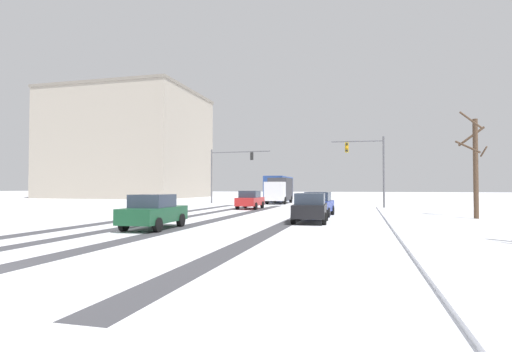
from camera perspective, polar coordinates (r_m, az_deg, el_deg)
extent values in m
cube|color=#424247|center=(23.39, 5.14, -6.38)|extent=(0.91, 36.10, 0.01)
cube|color=#424247|center=(24.54, -5.32, -6.15)|extent=(0.98, 36.10, 0.01)
cube|color=#424247|center=(26.74, -15.76, -5.72)|extent=(1.02, 36.10, 0.01)
cube|color=#424247|center=(25.58, -11.01, -5.94)|extent=(0.89, 36.10, 0.01)
cube|color=white|center=(21.68, 23.76, -6.49)|extent=(4.00, 36.10, 0.12)
cylinder|color=#56565B|center=(48.67, -6.34, -0.03)|extent=(0.18, 0.18, 6.50)
cylinder|color=#56565B|center=(47.38, -2.29, 3.45)|extent=(7.36, 0.64, 0.12)
cube|color=black|center=(46.83, -0.61, 2.83)|extent=(0.34, 0.26, 0.90)
sphere|color=black|center=(47.00, -0.54, 3.18)|extent=(0.20, 0.20, 0.20)
sphere|color=orange|center=(46.98, -0.54, 2.82)|extent=(0.20, 0.20, 0.20)
sphere|color=black|center=(46.96, -0.54, 2.45)|extent=(0.20, 0.20, 0.20)
cylinder|color=#56565B|center=(37.45, 17.76, 0.48)|extent=(0.18, 0.18, 6.50)
cylinder|color=#56565B|center=(37.49, 14.21, 4.82)|extent=(4.59, 0.36, 0.12)
cube|color=#B79319|center=(37.41, 12.81, 3.98)|extent=(0.33, 0.26, 0.90)
sphere|color=black|center=(37.28, 12.81, 4.46)|extent=(0.20, 0.20, 0.20)
sphere|color=orange|center=(37.25, 12.81, 4.00)|extent=(0.20, 0.20, 0.20)
sphere|color=black|center=(37.22, 12.82, 3.54)|extent=(0.20, 0.20, 0.20)
cube|color=red|center=(35.72, -0.84, -3.64)|extent=(1.76, 4.12, 0.70)
cube|color=#2D3847|center=(35.56, -0.90, -2.60)|extent=(1.59, 1.92, 0.60)
cylinder|color=black|center=(37.17, -1.54, -4.10)|extent=(0.23, 0.64, 0.64)
cylinder|color=black|center=(36.77, 0.89, -4.13)|extent=(0.23, 0.64, 0.64)
cylinder|color=black|center=(34.73, -2.67, -4.28)|extent=(0.23, 0.64, 0.64)
cylinder|color=black|center=(34.30, -0.08, -4.31)|extent=(0.23, 0.64, 0.64)
cube|color=#233899|center=(27.52, 8.87, -4.25)|extent=(1.87, 4.17, 0.70)
cube|color=#2D3847|center=(27.35, 8.82, -2.90)|extent=(1.64, 1.96, 0.60)
cylinder|color=black|center=(28.92, 7.65, -4.81)|extent=(0.25, 0.65, 0.64)
cylinder|color=black|center=(28.69, 10.84, -4.83)|extent=(0.25, 0.65, 0.64)
cylinder|color=black|center=(26.42, 6.73, -5.13)|extent=(0.25, 0.65, 0.64)
cylinder|color=black|center=(26.17, 10.22, -5.15)|extent=(0.25, 0.65, 0.64)
cube|color=black|center=(22.48, 7.76, -4.86)|extent=(1.89, 4.17, 0.70)
cube|color=#2D3847|center=(22.30, 7.72, -3.22)|extent=(1.65, 1.97, 0.60)
cylinder|color=black|center=(23.84, 6.05, -5.52)|extent=(0.25, 0.65, 0.64)
cylinder|color=black|center=(23.72, 9.95, -5.53)|extent=(0.25, 0.65, 0.64)
cylinder|color=black|center=(21.32, 5.32, -6.00)|extent=(0.25, 0.65, 0.64)
cylinder|color=black|center=(21.19, 9.69, -6.01)|extent=(0.25, 0.65, 0.64)
cube|color=#194C2D|center=(19.46, -14.33, -5.35)|extent=(1.86, 4.16, 0.70)
cube|color=#2D3847|center=(19.30, -14.52, -3.45)|extent=(1.63, 1.96, 0.60)
cylinder|color=black|center=(20.98, -14.74, -6.02)|extent=(0.25, 0.65, 0.64)
cylinder|color=black|center=(20.30, -10.66, -6.20)|extent=(0.25, 0.65, 0.64)
cylinder|color=black|center=(18.77, -18.32, -6.53)|extent=(0.25, 0.65, 0.64)
cylinder|color=black|center=(18.00, -13.87, -6.78)|extent=(0.25, 0.65, 0.64)
cube|color=#284793|center=(56.13, 3.35, -1.59)|extent=(2.97, 11.10, 2.90)
cube|color=#283342|center=(56.14, 3.35, -1.23)|extent=(2.97, 10.22, 0.90)
cylinder|color=black|center=(52.17, 3.98, -3.18)|extent=(0.34, 0.97, 0.96)
cylinder|color=black|center=(52.57, 1.41, -3.17)|extent=(0.34, 0.97, 0.96)
cylinder|color=black|center=(59.25, 4.98, -2.98)|extent=(0.34, 0.97, 0.96)
cylinder|color=black|center=(59.60, 2.72, -2.98)|extent=(0.34, 0.97, 0.96)
cube|color=silver|center=(44.69, 2.73, -2.19)|extent=(2.15, 2.25, 2.10)
cube|color=#333338|center=(48.33, 3.54, -1.84)|extent=(2.32, 5.25, 2.60)
cylinder|color=black|center=(44.97, 4.10, -3.52)|extent=(0.30, 0.85, 0.84)
cylinder|color=black|center=(45.35, 1.57, -3.51)|extent=(0.30, 0.85, 0.84)
cylinder|color=black|center=(49.61, 4.98, -3.33)|extent=(0.30, 0.85, 0.84)
cylinder|color=black|center=(49.94, 2.68, -3.33)|extent=(0.30, 0.85, 0.84)
cylinder|color=#4C3828|center=(28.42, 28.83, 0.93)|extent=(0.30, 0.30, 6.22)
cylinder|color=#4C3828|center=(27.84, 27.92, 3.70)|extent=(1.22, 1.27, 0.92)
cylinder|color=#4C3828|center=(29.30, 28.34, 4.99)|extent=(1.61, 0.23, 1.27)
cylinder|color=#4C3828|center=(28.64, 29.70, 3.04)|extent=(0.19, 1.01, 0.60)
cylinder|color=#4C3828|center=(28.10, 28.27, 7.04)|extent=(1.17, 0.88, 1.25)
cube|color=#A89E8E|center=(78.56, -17.61, 3.99)|extent=(25.19, 20.91, 18.91)
cube|color=gray|center=(80.07, -17.55, 10.92)|extent=(25.49, 21.21, 0.50)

